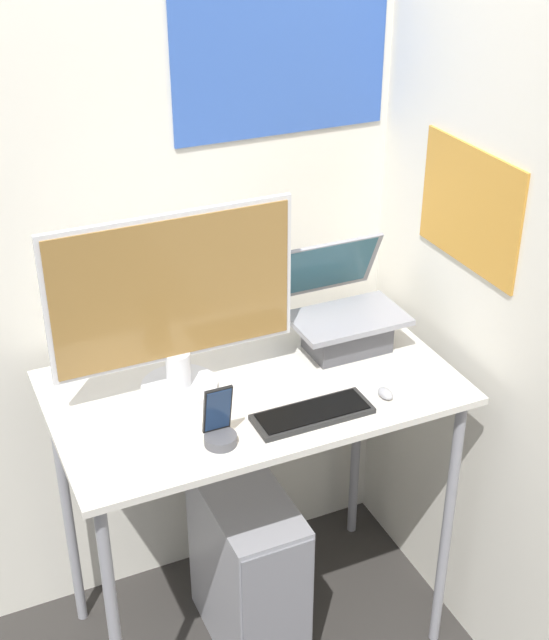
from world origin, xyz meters
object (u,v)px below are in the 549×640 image
(laptop, at_px, (344,320))
(mouse, at_px, (385,393))
(keyboard, at_px, (312,414))
(computer_tower, at_px, (248,570))
(cell_phone, at_px, (220,429))
(monitor, at_px, (174,306))

(laptop, height_order, mouse, laptop)
(keyboard, xyz_separation_m, computer_tower, (-0.11, 0.17, -0.64))
(mouse, bearing_deg, laptop, 85.18)
(cell_phone, bearing_deg, laptop, 30.10)
(laptop, distance_m, mouse, 0.29)
(monitor, height_order, computer_tower, monitor)
(cell_phone, xyz_separation_m, computer_tower, (0.14, 0.18, -0.67))
(keyboard, xyz_separation_m, cell_phone, (-0.25, -0.01, 0.03))
(laptop, xyz_separation_m, monitor, (-0.50, -0.02, 0.16))
(monitor, height_order, keyboard, monitor)
(laptop, relative_size, keyboard, 1.03)
(cell_phone, bearing_deg, mouse, 0.52)
(laptop, xyz_separation_m, cell_phone, (-0.48, -0.28, -0.04))
(mouse, bearing_deg, cell_phone, -179.48)
(monitor, bearing_deg, laptop, 2.72)
(laptop, bearing_deg, keyboard, -130.31)
(monitor, bearing_deg, computer_tower, -28.06)
(keyboard, distance_m, mouse, 0.21)
(laptop, xyz_separation_m, computer_tower, (-0.35, -0.10, -0.71))
(keyboard, bearing_deg, mouse, -0.39)
(cell_phone, distance_m, computer_tower, 0.71)
(keyboard, bearing_deg, monitor, 136.49)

